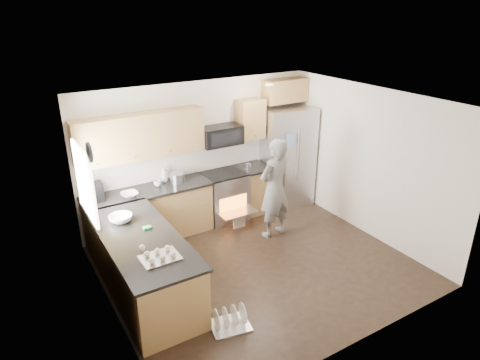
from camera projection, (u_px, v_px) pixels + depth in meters
ground at (258, 265)px, 6.75m from camera, size 4.50×4.50×0.00m
room_shell at (257, 167)px, 6.11m from camera, size 4.54×4.04×2.62m
back_cabinet_run at (176, 180)px, 7.48m from camera, size 4.45×0.64×2.50m
peninsula at (144, 266)px, 5.93m from camera, size 0.96×2.36×1.03m
stove_range at (224, 185)px, 8.00m from camera, size 0.76×0.97×1.79m
refrigerator at (286, 156)px, 8.56m from camera, size 1.08×0.89×1.99m
person at (275, 189)px, 7.33m from camera, size 0.71×0.52×1.78m
dish_rack at (230, 321)px, 5.45m from camera, size 0.56×0.48×0.30m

